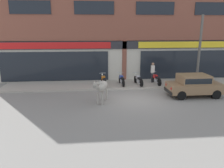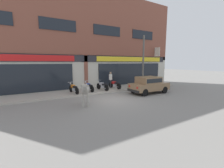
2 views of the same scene
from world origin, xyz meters
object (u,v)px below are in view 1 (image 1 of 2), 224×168
(car_0, at_px, (194,84))
(utility_pole, at_px, (199,51))
(motorcycle_0, at_px, (104,81))
(cow, at_px, (102,87))
(motorcycle_1, at_px, (122,80))
(motorcycle_3, at_px, (156,79))
(pedestrian, at_px, (153,70))
(motorcycle_2, at_px, (138,80))

(car_0, relative_size, utility_pole, 0.70)
(motorcycle_0, bearing_deg, cow, -94.95)
(motorcycle_0, height_order, motorcycle_1, same)
(motorcycle_1, bearing_deg, utility_pole, -7.80)
(car_0, distance_m, motorcycle_1, 5.31)
(car_0, xyz_separation_m, motorcycle_0, (-5.83, 2.76, -0.30))
(cow, xyz_separation_m, motorcycle_3, (4.44, 3.71, -0.49))
(motorcycle_0, xyz_separation_m, motorcycle_3, (4.13, 0.16, 0.00))
(cow, xyz_separation_m, pedestrian, (4.31, 4.30, 0.11))
(car_0, xyz_separation_m, pedestrian, (-1.82, 3.52, 0.30))
(pedestrian, relative_size, utility_pole, 0.31)
(car_0, xyz_separation_m, utility_pole, (1.24, 2.15, 1.93))
(car_0, distance_m, pedestrian, 3.97)
(motorcycle_2, height_order, utility_pole, utility_pole)
(motorcycle_3, bearing_deg, motorcycle_1, 179.97)
(motorcycle_3, xyz_separation_m, pedestrian, (-0.12, 0.59, 0.60))
(car_0, relative_size, pedestrian, 2.27)
(cow, relative_size, pedestrian, 1.28)
(motorcycle_1, height_order, pedestrian, pedestrian)
(motorcycle_1, bearing_deg, motorcycle_2, -6.45)
(pedestrian, height_order, utility_pole, utility_pole)
(utility_pole, bearing_deg, car_0, -119.87)
(motorcycle_2, relative_size, motorcycle_3, 1.00)
(car_0, distance_m, utility_pole, 3.14)
(motorcycle_1, distance_m, pedestrian, 2.73)
(motorcycle_0, xyz_separation_m, pedestrian, (4.01, 0.76, 0.60))
(cow, height_order, motorcycle_0, cow)
(cow, bearing_deg, car_0, 7.30)
(motorcycle_1, bearing_deg, car_0, -33.49)
(motorcycle_2, bearing_deg, utility_pole, -8.20)
(pedestrian, bearing_deg, utility_pole, -24.06)
(motorcycle_0, bearing_deg, utility_pole, -4.93)
(motorcycle_0, distance_m, motorcycle_2, 2.70)
(car_0, distance_m, motorcycle_0, 6.46)
(motorcycle_3, bearing_deg, car_0, -59.83)
(car_0, height_order, pedestrian, pedestrian)
(cow, relative_size, motorcycle_2, 1.13)
(car_0, height_order, motorcycle_3, car_0)
(cow, distance_m, pedestrian, 6.09)
(motorcycle_0, bearing_deg, motorcycle_1, 6.72)
(utility_pole, bearing_deg, motorcycle_0, 175.07)
(motorcycle_1, distance_m, motorcycle_2, 1.30)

